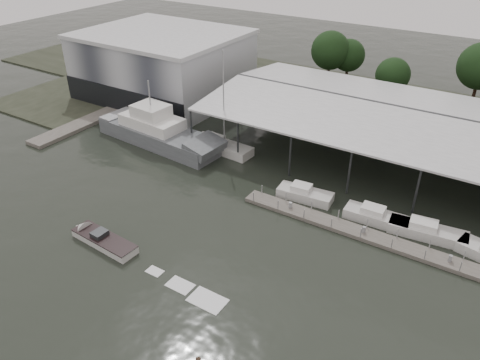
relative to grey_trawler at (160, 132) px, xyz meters
The scene contains 13 objects.
ground 22.32m from the grey_trawler, 42.67° to the right, with size 200.00×200.00×0.00m, color black.
land_strip_far 31.53m from the grey_trawler, 58.69° to the left, with size 140.00×30.00×0.30m.
land_strip_west 27.98m from the grey_trawler, 147.75° to the left, with size 20.00×40.00×0.30m.
storage_warehouse 19.23m from the grey_trawler, 128.07° to the left, with size 24.50×20.50×10.50m.
covered_boat_shed 36.07m from the grey_trawler, 21.15° to the left, with size 58.24×24.00×6.96m.
trawler_dock 13.74m from the grey_trawler, behind, with size 3.00×18.00×0.50m.
floating_dock 31.80m from the grey_trawler, ahead, with size 28.00×2.00×1.40m.
grey_trawler is the anchor object (origin of this frame).
white_sailboat 8.66m from the grey_trawler, 17.74° to the left, with size 8.72×3.14×13.50m.
speedboat_underway 21.80m from the grey_trawler, 64.36° to the right, with size 18.89×3.19×2.00m.
moored_cruiser_0 22.71m from the grey_trawler, ahead, with size 6.20×2.78×1.70m.
moored_cruiser_1 30.74m from the grey_trawler, ahead, with size 6.64×2.45×1.70m.
moored_cruiser_2 35.65m from the grey_trawler, ahead, with size 7.52×3.02×1.70m.
Camera 1 is at (23.55, -27.41, 27.96)m, focal length 35.00 mm.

